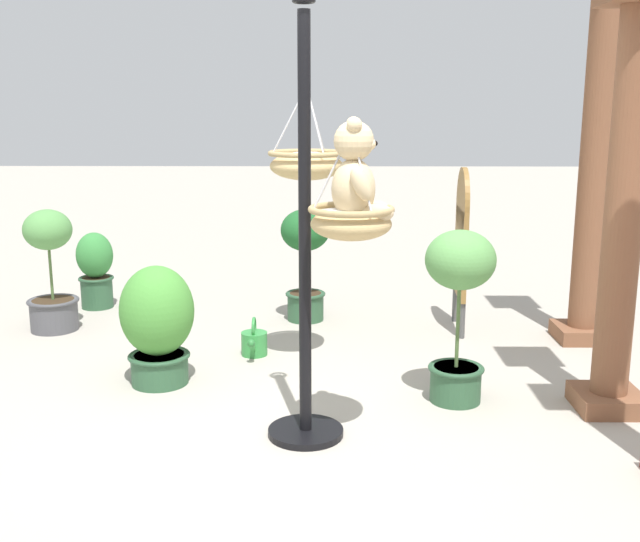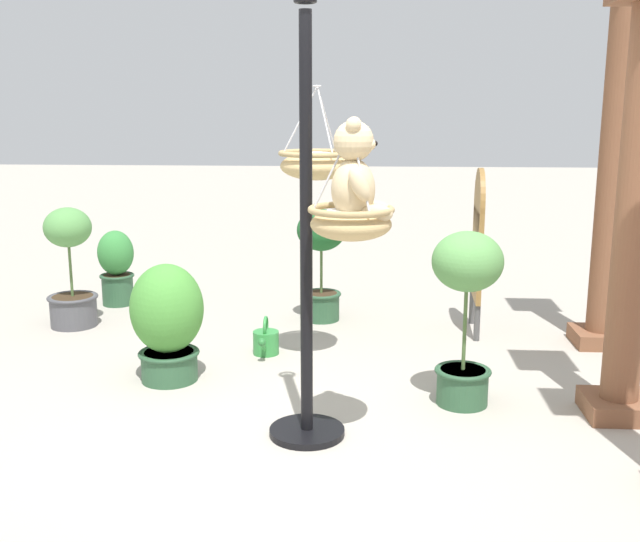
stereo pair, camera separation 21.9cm
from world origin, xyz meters
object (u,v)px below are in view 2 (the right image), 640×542
at_px(display_pole_central, 306,311).
at_px(watering_can, 266,341).
at_px(potted_plant_flowering_red, 167,320).
at_px(teddy_bear, 356,177).
at_px(potted_plant_fern_front, 116,266).
at_px(potted_plant_tall_leafy, 466,299).
at_px(greenhouse_pillar_right, 634,220).
at_px(greenhouse_pillar_far_back, 614,162).
at_px(potted_plant_small_succulent, 70,267).
at_px(display_sign_board, 478,236).
at_px(hanging_basket_left_high, 317,163).
at_px(hanging_basket_with_teddy, 351,221).
at_px(potted_plant_trailing_ivy, 321,254).

xyz_separation_m(display_pole_central, watering_can, (-1.44, -0.44, -0.65)).
bearing_deg(potted_plant_flowering_red, display_pole_central, 51.17).
bearing_deg(teddy_bear, display_pole_central, -118.63).
bearing_deg(potted_plant_fern_front, potted_plant_tall_leafy, 52.87).
distance_m(greenhouse_pillar_right, greenhouse_pillar_far_back, 1.50).
bearing_deg(potted_plant_fern_front, potted_plant_small_succulent, -10.93).
distance_m(potted_plant_tall_leafy, display_sign_board, 1.64).
distance_m(display_pole_central, potted_plant_small_succulent, 3.05).
bearing_deg(potted_plant_tall_leafy, greenhouse_pillar_far_back, 136.70).
bearing_deg(teddy_bear, potted_plant_tall_leafy, 135.22).
bearing_deg(hanging_basket_left_high, potted_plant_tall_leafy, 56.79).
bearing_deg(display_pole_central, hanging_basket_with_teddy, 59.04).
distance_m(potted_plant_tall_leafy, potted_plant_trailing_ivy, 2.15).
relative_size(display_pole_central, potted_plant_flowering_red, 2.92).
bearing_deg(potted_plant_fern_front, watering_can, 49.51).
height_order(potted_plant_tall_leafy, potted_plant_trailing_ivy, potted_plant_tall_leafy).
relative_size(hanging_basket_with_teddy, potted_plant_small_succulent, 0.56).
distance_m(hanging_basket_left_high, potted_plant_fern_front, 2.86).
relative_size(greenhouse_pillar_right, potted_plant_tall_leafy, 2.26).
bearing_deg(potted_plant_fern_front, teddy_bear, 38.22).
height_order(display_pole_central, watering_can, display_pole_central).
relative_size(greenhouse_pillar_far_back, potted_plant_tall_leafy, 2.67).
bearing_deg(hanging_basket_with_teddy, greenhouse_pillar_right, 108.74).
relative_size(potted_plant_small_succulent, display_sign_board, 0.75).
xyz_separation_m(display_pole_central, potted_plant_fern_front, (-2.83, -2.07, -0.37)).
bearing_deg(teddy_bear, hanging_basket_left_high, -167.39).
xyz_separation_m(display_sign_board, watering_can, (0.71, -1.68, -0.72)).
distance_m(greenhouse_pillar_right, display_sign_board, 1.90).
distance_m(hanging_basket_with_teddy, potted_plant_small_succulent, 3.41).
bearing_deg(greenhouse_pillar_right, potted_plant_trailing_ivy, -135.61).
height_order(hanging_basket_with_teddy, teddy_bear, teddy_bear).
height_order(greenhouse_pillar_right, potted_plant_tall_leafy, greenhouse_pillar_right).
xyz_separation_m(teddy_bear, display_sign_board, (-2.30, 0.97, -0.69)).
distance_m(greenhouse_pillar_right, potted_plant_fern_front, 4.72).
bearing_deg(potted_plant_fern_front, potted_plant_trailing_ivy, 78.53).
bearing_deg(potted_plant_small_succulent, display_pole_central, 46.71).
bearing_deg(display_pole_central, teddy_bear, 61.37).
height_order(potted_plant_fern_front, watering_can, potted_plant_fern_front).
bearing_deg(hanging_basket_with_teddy, potted_plant_fern_front, -142.07).
distance_m(potted_plant_tall_leafy, potted_plant_small_succulent, 3.53).
height_order(teddy_bear, potted_plant_flowering_red, teddy_bear).
bearing_deg(greenhouse_pillar_far_back, display_sign_board, -106.42).
relative_size(potted_plant_trailing_ivy, watering_can, 2.85).
bearing_deg(greenhouse_pillar_right, greenhouse_pillar_far_back, 167.99).
xyz_separation_m(greenhouse_pillar_far_back, potted_plant_small_succulent, (-0.22, -4.42, -0.93)).
distance_m(teddy_bear, potted_plant_small_succulent, 3.49).
bearing_deg(display_pole_central, potted_plant_flowering_red, -128.83).
bearing_deg(potted_plant_trailing_ivy, potted_plant_flowering_red, -31.04).
relative_size(teddy_bear, watering_can, 1.54).
relative_size(hanging_basket_left_high, potted_plant_fern_front, 0.89).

